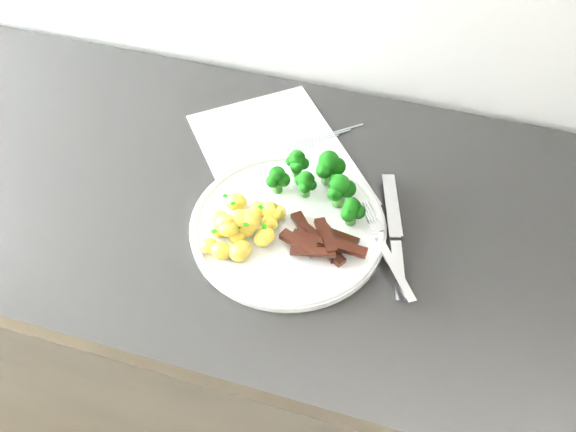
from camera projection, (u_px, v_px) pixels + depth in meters
name	position (u px, v px, depth m)	size (l,w,h in m)	color
counter	(329.00, 360.00, 1.29)	(2.44, 0.61, 0.91)	black
recipe_paper	(278.00, 157.00, 1.03)	(0.38, 0.39, 0.00)	white
plate	(288.00, 225.00, 0.93)	(0.30, 0.30, 0.02)	white
broccoli	(322.00, 180.00, 0.93)	(0.16, 0.11, 0.07)	#2F6222
potatoes	(242.00, 226.00, 0.90)	(0.11, 0.12, 0.05)	yellow
beef_strips	(322.00, 242.00, 0.89)	(0.13, 0.09, 0.03)	black
fork	(388.00, 254.00, 0.88)	(0.11, 0.17, 0.02)	silver
knife	(396.00, 249.00, 0.90)	(0.08, 0.23, 0.03)	silver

